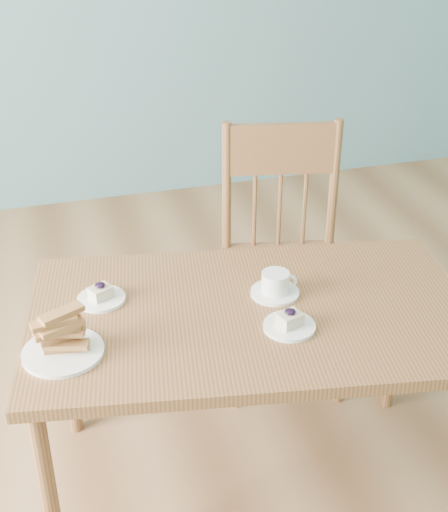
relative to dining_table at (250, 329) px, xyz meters
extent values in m
cube|color=#8F5C36|center=(0.00, 0.00, 0.05)|extent=(1.34, 0.90, 0.04)
cylinder|color=#8F5C36|center=(-0.61, -0.20, -0.28)|extent=(0.05, 0.05, 0.63)
cylinder|color=#8F5C36|center=(-0.51, 0.39, -0.28)|extent=(0.05, 0.05, 0.63)
cylinder|color=#8F5C36|center=(0.61, 0.20, -0.28)|extent=(0.05, 0.05, 0.63)
cube|color=#8F5C36|center=(0.30, 0.49, -0.15)|extent=(0.51, 0.50, 0.04)
cylinder|color=#8F5C36|center=(0.08, 0.35, -0.38)|extent=(0.04, 0.04, 0.43)
cylinder|color=#8F5C36|center=(0.44, 0.27, -0.38)|extent=(0.04, 0.04, 0.43)
cylinder|color=#8F5C36|center=(0.15, 0.70, -0.38)|extent=(0.04, 0.04, 0.43)
cylinder|color=#8F5C36|center=(0.52, 0.62, -0.38)|extent=(0.04, 0.04, 0.43)
cylinder|color=#8F5C36|center=(0.14, 0.71, 0.12)|extent=(0.03, 0.03, 0.49)
cylinder|color=#8F5C36|center=(0.53, 0.63, 0.12)|extent=(0.03, 0.03, 0.49)
cube|color=#8F5C36|center=(0.33, 0.67, 0.26)|extent=(0.37, 0.10, 0.19)
cylinder|color=#8F5C36|center=(0.24, 0.69, 0.02)|extent=(0.01, 0.01, 0.29)
cylinder|color=#8F5C36|center=(0.33, 0.67, 0.02)|extent=(0.01, 0.01, 0.29)
cylinder|color=#8F5C36|center=(0.43, 0.65, 0.02)|extent=(0.01, 0.01, 0.29)
cylinder|color=white|center=(0.07, -0.11, 0.07)|extent=(0.14, 0.14, 0.01)
cube|color=beige|center=(0.07, -0.11, 0.09)|extent=(0.07, 0.07, 0.04)
ellipsoid|color=black|center=(0.07, -0.11, 0.12)|extent=(0.03, 0.03, 0.01)
sphere|color=black|center=(0.08, -0.11, 0.12)|extent=(0.01, 0.01, 0.01)
sphere|color=black|center=(0.07, -0.11, 0.12)|extent=(0.01, 0.01, 0.01)
sphere|color=black|center=(0.08, -0.12, 0.12)|extent=(0.01, 0.01, 0.01)
cylinder|color=white|center=(-0.39, 0.16, 0.07)|extent=(0.14, 0.14, 0.01)
cube|color=beige|center=(-0.39, 0.16, 0.09)|extent=(0.08, 0.07, 0.03)
ellipsoid|color=black|center=(-0.39, 0.16, 0.12)|extent=(0.03, 0.03, 0.01)
sphere|color=black|center=(-0.39, 0.17, 0.12)|extent=(0.01, 0.01, 0.01)
sphere|color=black|center=(-0.40, 0.17, 0.12)|extent=(0.01, 0.01, 0.01)
sphere|color=black|center=(-0.39, 0.16, 0.12)|extent=(0.01, 0.01, 0.01)
cylinder|color=white|center=(0.09, 0.06, 0.07)|extent=(0.14, 0.14, 0.01)
cylinder|color=white|center=(0.09, 0.06, 0.11)|extent=(0.10, 0.10, 0.06)
cylinder|color=olive|center=(0.09, 0.06, 0.13)|extent=(0.07, 0.07, 0.00)
torus|color=white|center=(0.13, 0.05, 0.11)|extent=(0.05, 0.02, 0.05)
cylinder|color=white|center=(-0.52, -0.06, 0.07)|extent=(0.21, 0.21, 0.01)
camera|label=1|loc=(-0.53, -1.57, 1.18)|focal=50.00mm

